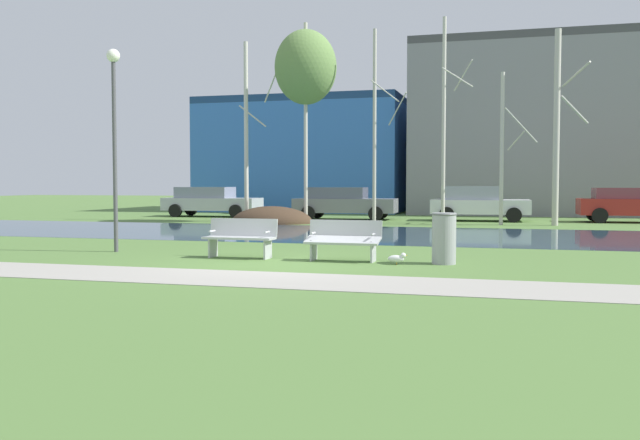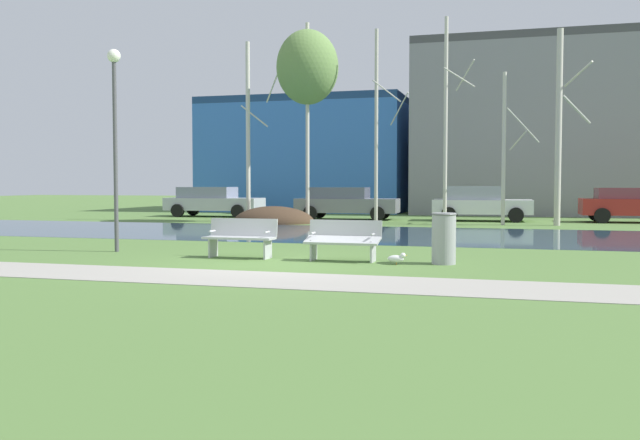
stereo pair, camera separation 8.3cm
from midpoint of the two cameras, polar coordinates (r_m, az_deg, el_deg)
The scene contains 21 objects.
ground_plane at distance 23.96m, azimuth 4.18°, elevation -0.95°, with size 120.00×120.00×0.00m, color #517538.
paved_path_strip at distance 12.29m, azimuth -7.15°, elevation -4.75°, with size 60.00×1.93×0.01m, color #9E998E.
river_band at distance 22.79m, azimuth 3.58°, elevation -1.14°, with size 80.00×7.95×0.01m, color #2D475B.
soil_mound at distance 29.07m, azimuth -4.04°, elevation -0.25°, with size 3.49×2.62×1.41m, color #423021.
bench_left at distance 15.60m, azimuth -6.67°, elevation -1.37°, with size 1.60×0.58×0.87m.
bench_right at distance 14.87m, azimuth 1.77°, elevation -1.56°, with size 1.60×0.58×0.87m.
trash_bin at distance 14.53m, azimuth 9.96°, elevation -1.43°, with size 0.52×0.52×1.05m.
seagull at distance 14.30m, azimuth 6.16°, elevation -3.14°, with size 0.41×0.15×0.25m.
streetlamp at distance 17.61m, azimuth -16.63°, elevation 8.23°, with size 0.32×0.32×4.87m.
birch_far_left at distance 30.67m, azimuth -6.07°, elevation 7.32°, with size 1.58×2.43×7.77m.
birch_left at distance 29.71m, azimuth -1.27°, elevation 12.36°, with size 2.59×2.59×8.33m.
birch_center_left at distance 28.86m, azimuth 4.48°, elevation 7.72°, with size 1.42×2.34×7.94m.
birch_center at distance 29.55m, azimuth 10.08°, elevation 8.18°, with size 1.27×2.31×8.50m.
birch_center_right at distance 28.59m, azimuth 14.67°, elevation 5.74°, with size 1.43×2.20×6.04m.
birch_right at distance 28.82m, azimuth 18.79°, elevation 7.30°, with size 1.34×2.36×7.62m.
parked_van_nearest_silver at distance 34.97m, azimuth -9.03°, elevation 1.55°, with size 4.80×2.21×1.47m.
parked_sedan_second_grey at distance 31.85m, azimuth 1.84°, elevation 1.45°, with size 4.70×2.12×1.47m.
parked_hatch_third_white at distance 31.31m, azimuth 12.72°, elevation 1.38°, with size 4.30×2.21×1.53m.
parked_wagon_fourth_red at distance 32.10m, azimuth 24.10°, elevation 1.20°, with size 4.52×2.08×1.47m.
building_blue_store at distance 42.95m, azimuth -0.72°, elevation 5.22°, with size 11.81×9.41×6.59m.
building_grey_warehouse at distance 40.48m, azimuth 17.82°, elevation 7.03°, with size 13.81×9.22×9.16m.
Camera 1 is at (4.67, -13.45, 1.67)m, focal length 39.09 mm.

